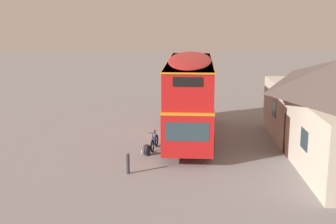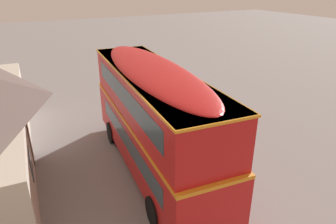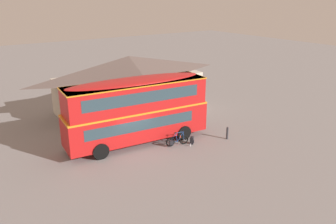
{
  "view_description": "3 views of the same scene",
  "coord_description": "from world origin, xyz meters",
  "px_view_note": "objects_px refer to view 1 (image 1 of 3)",
  "views": [
    {
      "loc": [
        26.55,
        -1.26,
        7.24
      ],
      "look_at": [
        2.69,
        -0.71,
        2.0
      ],
      "focal_mm": 48.97,
      "sensor_mm": 36.0,
      "label": 1
    },
    {
      "loc": [
        -9.7,
        5.44,
        7.84
      ],
      "look_at": [
        3.31,
        -1.43,
        1.44
      ],
      "focal_mm": 32.53,
      "sensor_mm": 36.0,
      "label": 2
    },
    {
      "loc": [
        -10.21,
        -19.42,
        10.22
      ],
      "look_at": [
        2.73,
        -0.57,
        2.32
      ],
      "focal_mm": 36.4,
      "sensor_mm": 36.0,
      "label": 3
    }
  ],
  "objects_px": {
    "double_decker_bus": "(190,94)",
    "water_bottle_clear_plastic": "(142,151)",
    "backpack_on_ground": "(147,150)",
    "touring_bicycle": "(154,142)",
    "kerb_bollard": "(128,163)"
  },
  "relations": [
    {
      "from": "touring_bicycle",
      "to": "kerb_bollard",
      "type": "xyz_separation_m",
      "value": [
        3.81,
        -1.18,
        0.13
      ]
    },
    {
      "from": "touring_bicycle",
      "to": "water_bottle_clear_plastic",
      "type": "bearing_deg",
      "value": -40.46
    },
    {
      "from": "kerb_bollard",
      "to": "backpack_on_ground",
      "type": "bearing_deg",
      "value": 163.47
    },
    {
      "from": "double_decker_bus",
      "to": "water_bottle_clear_plastic",
      "type": "height_order",
      "value": "double_decker_bus"
    },
    {
      "from": "touring_bicycle",
      "to": "backpack_on_ground",
      "type": "bearing_deg",
      "value": -18.78
    },
    {
      "from": "touring_bicycle",
      "to": "kerb_bollard",
      "type": "distance_m",
      "value": 3.99
    },
    {
      "from": "double_decker_bus",
      "to": "backpack_on_ground",
      "type": "relative_size",
      "value": 18.24
    },
    {
      "from": "backpack_on_ground",
      "to": "kerb_bollard",
      "type": "relative_size",
      "value": 0.59
    },
    {
      "from": "double_decker_bus",
      "to": "kerb_bollard",
      "type": "bearing_deg",
      "value": -28.79
    },
    {
      "from": "double_decker_bus",
      "to": "kerb_bollard",
      "type": "relative_size",
      "value": 10.84
    },
    {
      "from": "double_decker_bus",
      "to": "water_bottle_clear_plastic",
      "type": "bearing_deg",
      "value": -43.94
    },
    {
      "from": "double_decker_bus",
      "to": "kerb_bollard",
      "type": "distance_m",
      "value": 6.97
    },
    {
      "from": "kerb_bollard",
      "to": "touring_bicycle",
      "type": "bearing_deg",
      "value": 162.81
    },
    {
      "from": "double_decker_bus",
      "to": "water_bottle_clear_plastic",
      "type": "relative_size",
      "value": 46.17
    },
    {
      "from": "water_bottle_clear_plastic",
      "to": "kerb_bollard",
      "type": "distance_m",
      "value": 3.13
    }
  ]
}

